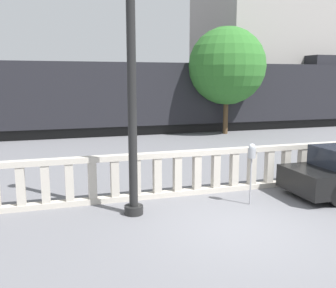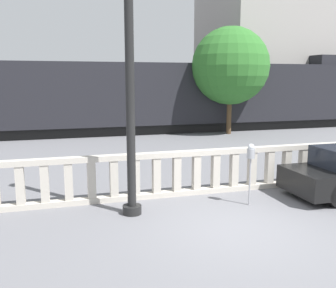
# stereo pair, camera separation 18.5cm
# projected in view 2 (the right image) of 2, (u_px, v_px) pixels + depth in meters

# --- Properties ---
(ground_plane) EXTENTS (160.00, 160.00, 0.00)m
(ground_plane) POSITION_uv_depth(u_px,v_px,m) (238.00, 228.00, 7.83)
(ground_plane) COLOR slate
(balustrade) EXTENTS (12.14, 0.24, 1.21)m
(balustrade) POSITION_uv_depth(u_px,v_px,m) (196.00, 172.00, 10.08)
(balustrade) COLOR #BCB5A8
(balustrade) RESTS_ON ground
(lamppost) EXTENTS (0.44, 0.44, 6.30)m
(lamppost) POSITION_uv_depth(u_px,v_px,m) (130.00, 75.00, 8.13)
(lamppost) COLOR black
(lamppost) RESTS_ON ground
(parking_meter) EXTENTS (0.19, 0.19, 1.54)m
(parking_meter) POSITION_uv_depth(u_px,v_px,m) (251.00, 155.00, 9.07)
(parking_meter) COLOR #99999E
(parking_meter) RESTS_ON ground
(train_near) EXTENTS (26.55, 3.19, 4.55)m
(train_near) POSITION_uv_depth(u_px,v_px,m) (157.00, 96.00, 21.91)
(train_near) COLOR black
(train_near) RESTS_ON ground
(train_far) EXTENTS (29.91, 2.93, 3.97)m
(train_far) POSITION_uv_depth(u_px,v_px,m) (115.00, 95.00, 30.52)
(train_far) COLOR black
(train_far) RESTS_ON ground
(building_block) EXTENTS (8.00, 8.07, 14.61)m
(building_block) POSITION_uv_depth(u_px,v_px,m) (265.00, 20.00, 27.17)
(building_block) COLOR gray
(building_block) RESTS_ON ground
(tree_left) EXTENTS (4.26, 4.26, 5.92)m
(tree_left) POSITION_uv_depth(u_px,v_px,m) (230.00, 66.00, 20.60)
(tree_left) COLOR #4C3823
(tree_left) RESTS_ON ground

